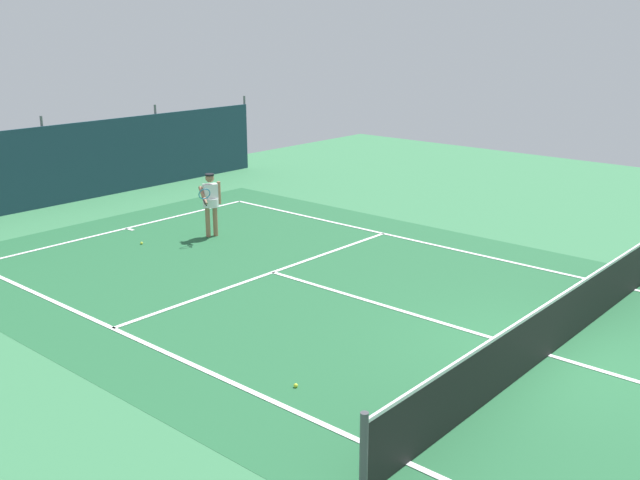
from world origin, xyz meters
name	(u,v)px	position (x,y,z in m)	size (l,w,h in m)	color
ground_plane	(548,355)	(0.00, 0.00, 0.00)	(36.00, 36.00, 0.00)	#387A4C
court_surface	(548,355)	(0.00, 0.00, 0.00)	(11.02, 26.60, 0.01)	#236038
tennis_net	(551,327)	(0.00, 0.00, 0.51)	(10.12, 0.10, 1.10)	black
back_fence	(41,182)	(0.00, 16.25, 0.67)	(16.30, 0.98, 2.70)	#1E3D4C
tennis_player	(211,200)	(1.02, 9.61, 0.96)	(0.84, 0.65, 1.64)	#9E7051
tennis_ball_near_player	(142,243)	(-0.61, 10.38, 0.03)	(0.07, 0.07, 0.07)	#CCDB33
tennis_ball_midcourt	(296,385)	(-3.57, 2.40, 0.03)	(0.07, 0.07, 0.07)	#CCDB33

